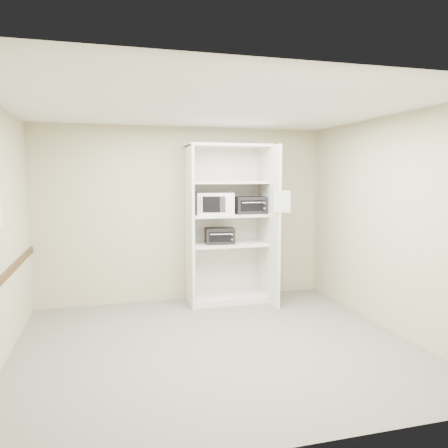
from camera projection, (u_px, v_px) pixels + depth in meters
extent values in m
cube|color=#645E55|center=(216.00, 345.00, 5.04)|extent=(4.50, 4.00, 0.01)
cube|color=white|center=(216.00, 106.00, 4.74)|extent=(4.50, 4.00, 0.01)
cube|color=tan|center=(184.00, 214.00, 6.81)|extent=(4.50, 0.02, 2.70)
cube|color=tan|center=(287.00, 264.00, 2.97)|extent=(4.50, 0.02, 2.70)
cube|color=tan|center=(389.00, 224.00, 5.48)|extent=(0.02, 4.00, 2.70)
cube|color=silver|center=(190.00, 226.00, 6.52)|extent=(0.04, 0.60, 2.40)
cube|color=silver|center=(268.00, 225.00, 6.69)|extent=(0.04, 0.90, 2.40)
cube|color=silver|center=(223.00, 223.00, 6.97)|extent=(1.24, 0.02, 2.40)
cube|color=silver|center=(228.00, 298.00, 6.83)|extent=(1.16, 0.56, 0.10)
cube|color=silver|center=(228.00, 244.00, 6.73)|extent=(1.16, 0.56, 0.04)
cube|color=silver|center=(228.00, 215.00, 6.68)|extent=(1.16, 0.56, 0.04)
cube|color=silver|center=(228.00, 182.00, 6.63)|extent=(1.16, 0.56, 0.04)
cube|color=silver|center=(228.00, 146.00, 6.57)|extent=(1.24, 0.60, 0.04)
cube|color=white|center=(215.00, 203.00, 6.58)|extent=(0.59, 0.48, 0.33)
cube|color=black|center=(250.00, 205.00, 6.71)|extent=(0.47, 0.36, 0.26)
cube|color=black|center=(220.00, 236.00, 6.66)|extent=(0.47, 0.37, 0.24)
cube|color=white|center=(282.00, 202.00, 6.22)|extent=(0.24, 0.02, 0.31)
cube|color=#382311|center=(0.00, 281.00, 4.36)|extent=(0.04, 3.98, 0.08)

